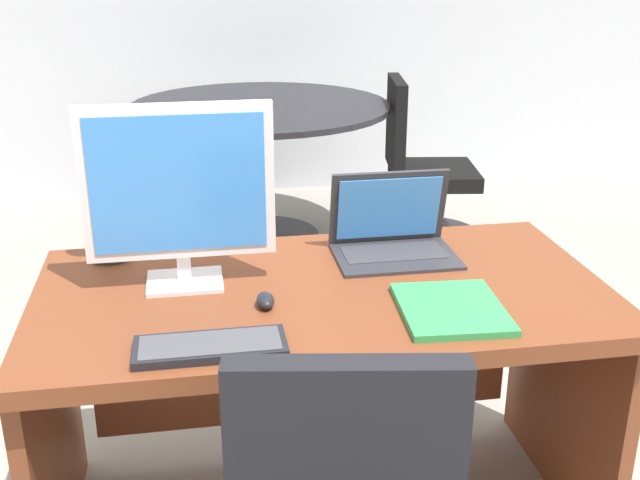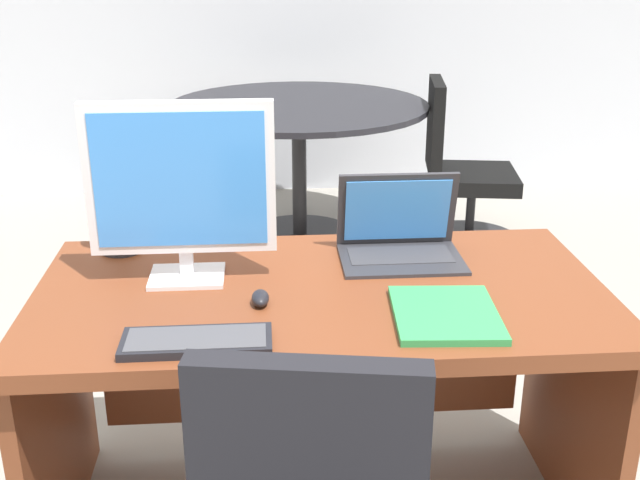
{
  "view_description": "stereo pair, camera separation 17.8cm",
  "coord_description": "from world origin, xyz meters",
  "px_view_note": "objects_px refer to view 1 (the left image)",
  "views": [
    {
      "loc": [
        -0.32,
        -1.84,
        1.58
      ],
      "look_at": [
        0.0,
        0.04,
        0.85
      ],
      "focal_mm": 43.48,
      "sensor_mm": 36.0,
      "label": 1
    },
    {
      "loc": [
        -0.14,
        -1.86,
        1.58
      ],
      "look_at": [
        0.0,
        0.04,
        0.85
      ],
      "focal_mm": 43.48,
      "sensor_mm": 36.0,
      "label": 2
    }
  ],
  "objects_px": {
    "keyboard": "(210,347)",
    "desk_lamp": "(102,177)",
    "monitor": "(179,188)",
    "laptop": "(391,228)",
    "meeting_chair_near": "(422,179)",
    "desk": "(320,346)",
    "meeting_table": "(261,138)",
    "mouse": "(265,300)",
    "book": "(451,309)"
  },
  "relations": [
    {
      "from": "keyboard",
      "to": "desk_lamp",
      "type": "bearing_deg",
      "value": 114.51
    },
    {
      "from": "monitor",
      "to": "desk_lamp",
      "type": "xyz_separation_m",
      "value": [
        -0.21,
        0.19,
        -0.02
      ]
    },
    {
      "from": "laptop",
      "to": "meeting_chair_near",
      "type": "relative_size",
      "value": 0.38
    },
    {
      "from": "meeting_chair_near",
      "to": "desk",
      "type": "bearing_deg",
      "value": -113.98
    },
    {
      "from": "desk_lamp",
      "to": "meeting_table",
      "type": "distance_m",
      "value": 2.11
    },
    {
      "from": "desk_lamp",
      "to": "meeting_chair_near",
      "type": "distance_m",
      "value": 2.46
    },
    {
      "from": "monitor",
      "to": "meeting_table",
      "type": "bearing_deg",
      "value": 79.26
    },
    {
      "from": "laptop",
      "to": "desk_lamp",
      "type": "bearing_deg",
      "value": 175.82
    },
    {
      "from": "desk",
      "to": "keyboard",
      "type": "bearing_deg",
      "value": -132.38
    },
    {
      "from": "monitor",
      "to": "mouse",
      "type": "xyz_separation_m",
      "value": [
        0.2,
        -0.18,
        -0.25
      ]
    },
    {
      "from": "monitor",
      "to": "desk_lamp",
      "type": "distance_m",
      "value": 0.29
    },
    {
      "from": "laptop",
      "to": "desk_lamp",
      "type": "xyz_separation_m",
      "value": [
        -0.81,
        0.06,
        0.18
      ]
    },
    {
      "from": "desk",
      "to": "book",
      "type": "xyz_separation_m",
      "value": [
        0.29,
        -0.24,
        0.21
      ]
    },
    {
      "from": "book",
      "to": "desk_lamp",
      "type": "bearing_deg",
      "value": 150.77
    },
    {
      "from": "keyboard",
      "to": "mouse",
      "type": "distance_m",
      "value": 0.25
    },
    {
      "from": "mouse",
      "to": "desk_lamp",
      "type": "xyz_separation_m",
      "value": [
        -0.41,
        0.37,
        0.23
      ]
    },
    {
      "from": "book",
      "to": "meeting_table",
      "type": "distance_m",
      "value": 2.47
    },
    {
      "from": "keyboard",
      "to": "book",
      "type": "bearing_deg",
      "value": 9.17
    },
    {
      "from": "book",
      "to": "meeting_chair_near",
      "type": "relative_size",
      "value": 0.34
    },
    {
      "from": "meeting_chair_near",
      "to": "desk_lamp",
      "type": "bearing_deg",
      "value": -128.96
    },
    {
      "from": "desk_lamp",
      "to": "meeting_table",
      "type": "height_order",
      "value": "desk_lamp"
    },
    {
      "from": "desk",
      "to": "book",
      "type": "height_order",
      "value": "book"
    },
    {
      "from": "mouse",
      "to": "book",
      "type": "height_order",
      "value": "mouse"
    },
    {
      "from": "desk_lamp",
      "to": "meeting_chair_near",
      "type": "bearing_deg",
      "value": 51.04
    },
    {
      "from": "meeting_table",
      "to": "meeting_chair_near",
      "type": "distance_m",
      "value": 0.92
    },
    {
      "from": "desk",
      "to": "monitor",
      "type": "height_order",
      "value": "monitor"
    },
    {
      "from": "keyboard",
      "to": "desk_lamp",
      "type": "xyz_separation_m",
      "value": [
        -0.26,
        0.57,
        0.24
      ]
    },
    {
      "from": "laptop",
      "to": "desk_lamp",
      "type": "relative_size",
      "value": 0.99
    },
    {
      "from": "keyboard",
      "to": "meeting_table",
      "type": "height_order",
      "value": "meeting_table"
    },
    {
      "from": "desk_lamp",
      "to": "book",
      "type": "bearing_deg",
      "value": -29.23
    },
    {
      "from": "laptop",
      "to": "book",
      "type": "xyz_separation_m",
      "value": [
        0.04,
        -0.42,
        -0.06
      ]
    },
    {
      "from": "desk",
      "to": "desk_lamp",
      "type": "height_order",
      "value": "desk_lamp"
    },
    {
      "from": "laptop",
      "to": "mouse",
      "type": "height_order",
      "value": "laptop"
    },
    {
      "from": "laptop",
      "to": "meeting_chair_near",
      "type": "bearing_deg",
      "value": 70.22
    },
    {
      "from": "keyboard",
      "to": "desk",
      "type": "bearing_deg",
      "value": 47.62
    },
    {
      "from": "monitor",
      "to": "mouse",
      "type": "distance_m",
      "value": 0.36
    },
    {
      "from": "meeting_chair_near",
      "to": "laptop",
      "type": "bearing_deg",
      "value": -109.78
    },
    {
      "from": "mouse",
      "to": "meeting_chair_near",
      "type": "relative_size",
      "value": 0.09
    },
    {
      "from": "laptop",
      "to": "book",
      "type": "bearing_deg",
      "value": -83.88
    },
    {
      "from": "desk",
      "to": "monitor",
      "type": "relative_size",
      "value": 3.08
    },
    {
      "from": "monitor",
      "to": "mouse",
      "type": "relative_size",
      "value": 6.19
    },
    {
      "from": "monitor",
      "to": "meeting_chair_near",
      "type": "bearing_deg",
      "value": 57.79
    },
    {
      "from": "desk",
      "to": "mouse",
      "type": "height_order",
      "value": "mouse"
    },
    {
      "from": "book",
      "to": "keyboard",
      "type": "bearing_deg",
      "value": -170.83
    },
    {
      "from": "desk",
      "to": "mouse",
      "type": "bearing_deg",
      "value": -140.89
    },
    {
      "from": "keyboard",
      "to": "meeting_chair_near",
      "type": "height_order",
      "value": "meeting_chair_near"
    },
    {
      "from": "monitor",
      "to": "laptop",
      "type": "height_order",
      "value": "monitor"
    },
    {
      "from": "desk",
      "to": "monitor",
      "type": "bearing_deg",
      "value": 172.69
    },
    {
      "from": "desk",
      "to": "book",
      "type": "distance_m",
      "value": 0.43
    },
    {
      "from": "monitor",
      "to": "keyboard",
      "type": "height_order",
      "value": "monitor"
    }
  ]
}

